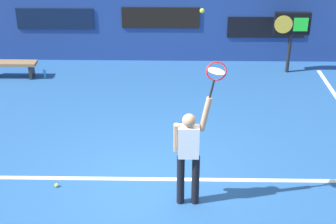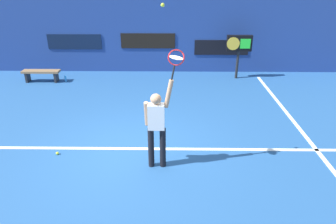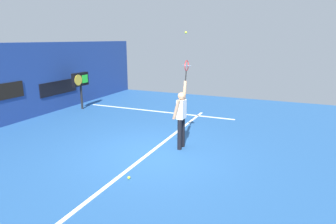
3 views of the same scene
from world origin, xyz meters
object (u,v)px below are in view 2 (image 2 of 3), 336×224
object	(u,v)px
tennis_player	(157,125)
scoreboard_clock	(239,45)
tennis_ball	(163,5)
water_bottle	(66,79)
spare_ball	(57,153)
court_bench	(41,73)
tennis_racket	(176,59)

from	to	relation	value
tennis_player	scoreboard_clock	xyz separation A→B (m)	(2.85, 6.01, 0.30)
tennis_ball	scoreboard_clock	distance (m)	6.95
water_bottle	spare_ball	distance (m)	5.27
tennis_ball	court_bench	distance (m)	7.92
spare_ball	tennis_racket	bearing A→B (deg)	-8.50
tennis_ball	tennis_player	bearing A→B (deg)	159.37
tennis_player	scoreboard_clock	size ratio (longest dim) A/B	1.18
court_bench	spare_ball	world-z (taller)	court_bench
water_bottle	spare_ball	world-z (taller)	water_bottle
tennis_ball	spare_ball	world-z (taller)	tennis_ball
court_bench	scoreboard_clock	bearing A→B (deg)	4.06
tennis_racket	spare_ball	distance (m)	3.62
water_bottle	tennis_ball	bearing A→B (deg)	-54.71
spare_ball	scoreboard_clock	bearing A→B (deg)	47.17
tennis_player	water_bottle	world-z (taller)	tennis_player
tennis_racket	scoreboard_clock	xyz separation A→B (m)	(2.47, 6.01, -1.07)
tennis_player	court_bench	bearing A→B (deg)	130.44
scoreboard_clock	spare_ball	world-z (taller)	scoreboard_clock
tennis_player	water_bottle	bearing A→B (deg)	124.54
tennis_ball	court_bench	xyz separation A→B (m)	(-4.81, 5.53, -3.01)
tennis_ball	spare_ball	size ratio (longest dim) A/B	1.00
tennis_racket	tennis_ball	world-z (taller)	tennis_ball
tennis_racket	water_bottle	world-z (taller)	tennis_racket
scoreboard_clock	spare_ball	distance (m)	7.75
tennis_player	tennis_racket	world-z (taller)	tennis_racket
court_bench	water_bottle	bearing A→B (deg)	0.00
tennis_player	spare_ball	size ratio (longest dim) A/B	29.24
tennis_racket	tennis_ball	xyz separation A→B (m)	(-0.24, -0.05, 0.96)
tennis_player	tennis_racket	size ratio (longest dim) A/B	3.19
tennis_player	scoreboard_clock	distance (m)	6.66
tennis_player	spare_ball	xyz separation A→B (m)	(-2.34, 0.40, -0.98)
scoreboard_clock	court_bench	xyz separation A→B (m)	(-7.52, -0.53, -0.97)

